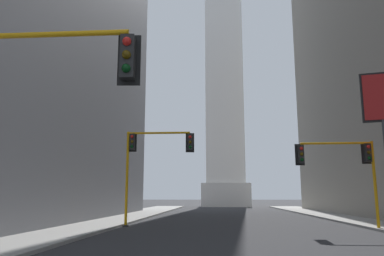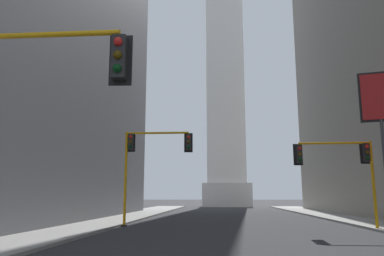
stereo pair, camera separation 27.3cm
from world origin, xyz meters
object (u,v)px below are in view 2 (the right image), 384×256
at_px(obelisk, 224,51).
at_px(traffic_light_mid_left, 148,154).
at_px(traffic_light_mid_right, 345,162).
at_px(traffic_light_near_left, 5,87).

height_order(obelisk, traffic_light_mid_left, obelisk).
height_order(obelisk, traffic_light_mid_right, obelisk).
xyz_separation_m(traffic_light_near_left, traffic_light_mid_right, (12.79, 14.62, -0.66)).
relative_size(traffic_light_near_left, traffic_light_mid_right, 1.16).
bearing_deg(traffic_light_near_left, traffic_light_mid_right, 48.83).
xyz_separation_m(traffic_light_near_left, traffic_light_mid_left, (0.38, 16.39, 0.15)).
distance_m(obelisk, traffic_light_near_left, 69.71).
bearing_deg(traffic_light_mid_left, traffic_light_near_left, -91.34).
height_order(traffic_light_near_left, traffic_light_mid_left, traffic_light_mid_left).
bearing_deg(obelisk, traffic_light_near_left, -95.67).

